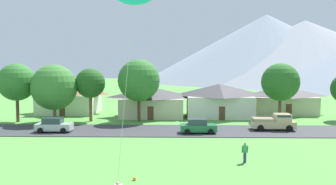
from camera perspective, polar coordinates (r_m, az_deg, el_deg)
name	(u,v)px	position (r m, az deg, el deg)	size (l,w,h in m)	color
road_strip	(162,131)	(42.84, -1.03, -6.26)	(160.00, 7.87, 0.08)	#38383D
mountain_far_east_ridge	(255,60)	(196.31, 14.09, 5.19)	(91.79, 91.79, 21.78)	gray
mountain_central_ridge	(266,48)	(182.80, 15.75, 7.04)	(123.49, 123.49, 33.36)	gray
mountain_east_ridge	(304,51)	(177.46, 21.43, 6.28)	(126.27, 126.27, 29.05)	#8E939E
house_leftmost	(283,100)	(60.42, 18.32, -1.12)	(10.66, 6.57, 4.56)	beige
house_left_center	(219,100)	(54.78, 8.39, -1.18)	(10.79, 7.35, 5.13)	silver
house_right_center	(69,98)	(60.85, -15.84, -0.84)	(9.96, 8.37, 4.93)	silver
house_rightmost	(152,101)	(54.10, -2.65, -1.47)	(10.40, 6.55, 4.66)	beige
tree_near_left	(139,80)	(49.72, -4.81, 1.98)	(6.00, 6.00, 8.88)	#4C3823
tree_left_of_center	(280,82)	(53.08, 17.93, 1.62)	(5.48, 5.48, 8.33)	brown
tree_center	(17,82)	(53.38, -23.54, 1.55)	(5.26, 5.26, 8.28)	brown
tree_near_right	(90,83)	(50.80, -12.61, 1.46)	(4.24, 4.24, 7.59)	brown
tree_far_right	(54,87)	(50.96, -18.17, 0.82)	(6.36, 6.36, 8.15)	brown
parked_car_green_west_end	(198,126)	(41.25, 4.94, -5.52)	(4.25, 2.18, 1.68)	#237042
parked_car_silver_mid_west	(54,125)	(43.96, -18.19, -5.11)	(4.22, 2.11, 1.68)	#B7BCC1
pickup_truck_sand_west_side	(274,122)	(44.92, 17.01, -4.63)	(5.28, 2.50, 1.99)	#C6B284
watcher_person	(245,152)	(29.74, 12.48, -9.53)	(0.56, 0.24, 1.68)	navy
soccer_ball	(134,179)	(25.13, -5.52, -13.88)	(0.24, 0.24, 0.24)	orange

